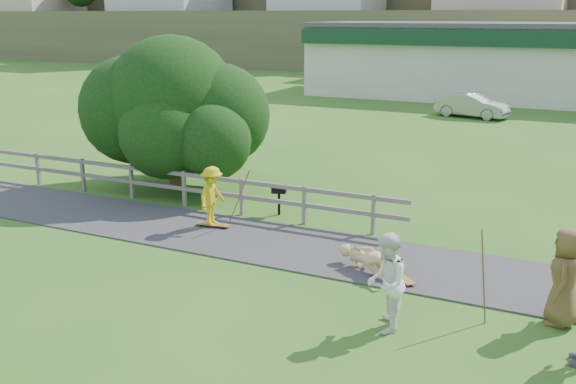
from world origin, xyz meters
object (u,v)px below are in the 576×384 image
at_px(spectator_c, 565,278).
at_px(bbq, 279,200).
at_px(car_silver, 472,106).
at_px(skater_fallen, 369,260).
at_px(tree, 174,134).
at_px(spectator_a, 386,283).
at_px(skater_rider, 212,199).

bearing_deg(spectator_c, bbq, -114.76).
xyz_separation_m(spectator_c, car_silver, (-6.10, 24.95, -0.27)).
relative_size(skater_fallen, bbq, 1.97).
bearing_deg(spectator_c, skater_fallen, -99.44).
distance_m(spectator_c, tree, 13.40).
height_order(spectator_a, tree, tree).
xyz_separation_m(skater_rider, skater_fallen, (4.87, -1.21, -0.49)).
bearing_deg(car_silver, spectator_a, -160.65).
height_order(car_silver, bbq, car_silver).
relative_size(skater_fallen, spectator_a, 0.94).
bearing_deg(bbq, tree, 146.20).
distance_m(spectator_a, car_silver, 26.78).
bearing_deg(tree, car_silver, 72.52).
xyz_separation_m(tree, bbq, (4.52, -1.28, -1.37)).
xyz_separation_m(spectator_a, car_silver, (-3.17, 26.59, -0.27)).
distance_m(skater_rider, bbq, 2.19).
height_order(skater_rider, tree, tree).
relative_size(spectator_a, tree, 0.27).
distance_m(skater_rider, car_silver, 23.14).
bearing_deg(spectator_a, tree, -137.89).
relative_size(car_silver, tree, 0.59).
relative_size(spectator_c, car_silver, 0.46).
xyz_separation_m(skater_fallen, car_silver, (-2.05, 24.18, 0.35)).
bearing_deg(spectator_a, skater_fallen, -167.22).
bearing_deg(tree, bbq, -15.82).
relative_size(skater_fallen, spectator_c, 0.94).
relative_size(car_silver, bbq, 4.55).
distance_m(spectator_a, bbq, 7.37).
bearing_deg(skater_rider, tree, 46.37).
relative_size(spectator_c, bbq, 2.11).
height_order(skater_rider, skater_fallen, skater_rider).
height_order(spectator_a, bbq, spectator_a).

